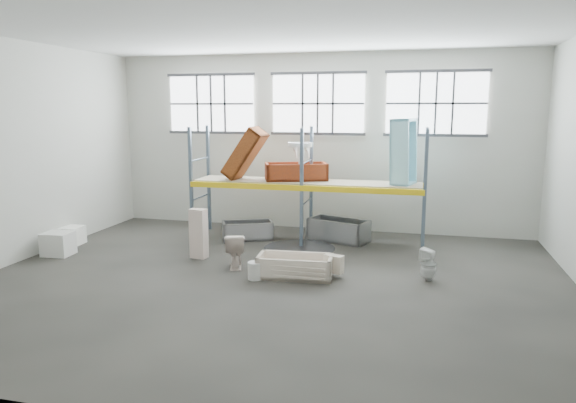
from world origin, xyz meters
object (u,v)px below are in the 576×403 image
(bathtub_beige, at_px, (295,266))
(toilet_beige, at_px, (235,250))
(steel_tub_left, at_px, (248,230))
(carton_near, at_px, (58,244))
(bucket, at_px, (255,271))
(toilet_white, at_px, (428,265))
(steel_tub_right, at_px, (339,230))
(blue_tub_upright, at_px, (403,152))
(cistern_tall, at_px, (199,234))
(rust_tub_flat, at_px, (296,172))

(bathtub_beige, bearing_deg, toilet_beige, 161.91)
(steel_tub_left, height_order, carton_near, carton_near)
(toilet_beige, distance_m, bucket, 0.99)
(toilet_beige, bearing_deg, bucket, 116.88)
(bathtub_beige, height_order, steel_tub_left, steel_tub_left)
(toilet_white, xyz_separation_m, steel_tub_right, (-2.28, 2.84, -0.05))
(bathtub_beige, height_order, bucket, bathtub_beige)
(bucket, bearing_deg, blue_tub_upright, 51.10)
(cistern_tall, xyz_separation_m, bucket, (1.76, -1.17, -0.40))
(bathtub_beige, bearing_deg, steel_tub_left, 121.14)
(cistern_tall, height_order, blue_tub_upright, blue_tub_upright)
(blue_tub_upright, bearing_deg, toilet_beige, -141.47)
(bucket, xyz_separation_m, carton_near, (-5.13, 0.57, 0.10))
(bathtub_beige, height_order, rust_tub_flat, rust_tub_flat)
(rust_tub_flat, xyz_separation_m, blue_tub_upright, (2.77, -0.08, 0.57))
(toilet_beige, relative_size, blue_tub_upright, 0.46)
(toilet_white, bearing_deg, steel_tub_left, -97.30)
(blue_tub_upright, distance_m, carton_near, 8.70)
(blue_tub_upright, relative_size, carton_near, 2.57)
(steel_tub_left, xyz_separation_m, rust_tub_flat, (1.24, 0.40, 1.58))
(blue_tub_upright, xyz_separation_m, bucket, (-2.79, -3.46, -2.21))
(cistern_tall, distance_m, carton_near, 3.44)
(steel_tub_right, bearing_deg, bucket, -108.11)
(toilet_white, height_order, steel_tub_right, toilet_white)
(rust_tub_flat, xyz_separation_m, bucket, (-0.03, -3.54, -1.64))
(steel_tub_left, xyz_separation_m, carton_near, (-3.92, -2.56, 0.03))
(steel_tub_right, xyz_separation_m, bucket, (-1.18, -3.60, -0.11))
(blue_tub_upright, bearing_deg, bathtub_beige, -122.98)
(toilet_white, relative_size, rust_tub_flat, 0.42)
(bathtub_beige, xyz_separation_m, steel_tub_left, (-1.98, 2.80, 0.01))
(steel_tub_left, relative_size, blue_tub_upright, 0.80)
(toilet_beige, height_order, steel_tub_right, toilet_beige)
(cistern_tall, distance_m, steel_tub_right, 3.82)
(steel_tub_right, bearing_deg, carton_near, -154.35)
(toilet_beige, relative_size, toilet_white, 1.13)
(steel_tub_left, bearing_deg, bathtub_beige, -54.80)
(cistern_tall, bearing_deg, carton_near, -160.81)
(bathtub_beige, distance_m, toilet_white, 2.73)
(cistern_tall, xyz_separation_m, carton_near, (-3.38, -0.60, -0.31))
(cistern_tall, xyz_separation_m, toilet_white, (5.21, -0.41, -0.24))
(cistern_tall, height_order, bucket, cistern_tall)
(bathtub_beige, xyz_separation_m, bucket, (-0.76, -0.34, -0.05))
(bucket, height_order, carton_near, carton_near)
(steel_tub_left, height_order, steel_tub_right, steel_tub_right)
(bucket, bearing_deg, bathtub_beige, 23.73)
(cistern_tall, distance_m, blue_tub_upright, 5.40)
(cistern_tall, bearing_deg, blue_tub_upright, 35.80)
(cistern_tall, relative_size, bucket, 3.24)
(rust_tub_flat, bearing_deg, blue_tub_upright, -1.66)
(cistern_tall, xyz_separation_m, rust_tub_flat, (1.78, 2.37, 1.24))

